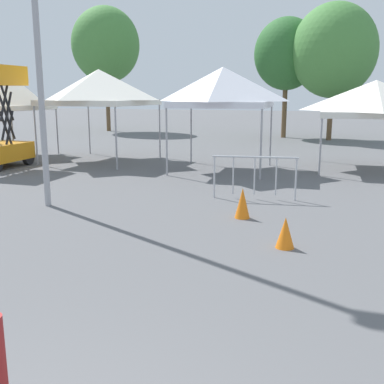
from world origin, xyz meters
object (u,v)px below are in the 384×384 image
object	(u,v)px
canopy_tent_left_of_center	(8,90)
tree_behind_tents_left	(334,51)
traffic_cone_near_barrier	(243,203)
canopy_tent_far_left	(223,87)
crowd_barrier_near_person	(255,169)
tree_behind_tents_right	(106,45)
canopy_tent_center	(99,87)
canopy_tent_behind_center	(375,98)
tree_behind_tents_center	(287,54)
traffic_cone_lot_center	(285,233)

from	to	relation	value
canopy_tent_left_of_center	tree_behind_tents_left	world-z (taller)	tree_behind_tents_left
traffic_cone_near_barrier	canopy_tent_far_left	bearing A→B (deg)	108.44
crowd_barrier_near_person	traffic_cone_near_barrier	world-z (taller)	crowd_barrier_near_person
canopy_tent_left_of_center	tree_behind_tents_right	world-z (taller)	tree_behind_tents_right
canopy_tent_center	crowd_barrier_near_person	world-z (taller)	canopy_tent_center
canopy_tent_left_of_center	canopy_tent_behind_center	world-z (taller)	canopy_tent_left_of_center
canopy_tent_left_of_center	tree_behind_tents_center	bearing A→B (deg)	50.71
canopy_tent_far_left	traffic_cone_lot_center	world-z (taller)	canopy_tent_far_left
canopy_tent_far_left	canopy_tent_behind_center	bearing A→B (deg)	19.24
canopy_tent_center	canopy_tent_far_left	bearing A→B (deg)	-8.43
canopy_tent_left_of_center	canopy_tent_center	world-z (taller)	canopy_tent_left_of_center
traffic_cone_lot_center	traffic_cone_near_barrier	bearing A→B (deg)	123.11
tree_behind_tents_center	canopy_tent_behind_center	bearing A→B (deg)	-68.76
canopy_tent_behind_center	crowd_barrier_near_person	xyz separation A→B (m)	(-2.96, -5.72, -1.65)
canopy_tent_behind_center	canopy_tent_left_of_center	bearing A→B (deg)	-176.76
canopy_tent_behind_center	traffic_cone_lot_center	bearing A→B (deg)	-100.86
canopy_tent_behind_center	traffic_cone_near_barrier	bearing A→B (deg)	-110.72
canopy_tent_far_left	traffic_cone_near_barrier	bearing A→B (deg)	-71.56
canopy_tent_left_of_center	canopy_tent_behind_center	xyz separation A→B (m)	(14.12, 0.80, -0.28)
tree_behind_tents_center	canopy_tent_left_of_center	bearing A→B (deg)	-129.29
canopy_tent_left_of_center	traffic_cone_lot_center	world-z (taller)	canopy_tent_left_of_center
tree_behind_tents_right	tree_behind_tents_left	distance (m)	15.04
canopy_tent_left_of_center	canopy_tent_behind_center	distance (m)	14.14
canopy_tent_far_left	tree_behind_tents_right	size ratio (longest dim) A/B	0.41
tree_behind_tents_right	traffic_cone_lot_center	bearing A→B (deg)	-55.47
tree_behind_tents_center	traffic_cone_near_barrier	xyz separation A→B (m)	(1.47, -18.72, -4.47)
canopy_tent_far_left	tree_behind_tents_left	xyz separation A→B (m)	(3.12, 12.00, 2.06)
canopy_tent_left_of_center	crowd_barrier_near_person	bearing A→B (deg)	-23.79
canopy_tent_behind_center	crowd_barrier_near_person	bearing A→B (deg)	-117.36
tree_behind_tents_center	tree_behind_tents_right	xyz separation A→B (m)	(-12.25, 1.13, 0.99)
tree_behind_tents_right	canopy_tent_behind_center	bearing A→B (deg)	-36.53
tree_behind_tents_left	traffic_cone_near_barrier	distance (m)	18.48
crowd_barrier_near_person	traffic_cone_lot_center	bearing A→B (deg)	-71.38
canopy_tent_center	canopy_tent_behind_center	size ratio (longest dim) A/B	1.03
canopy_tent_behind_center	traffic_cone_near_barrier	distance (m)	8.36
canopy_tent_left_of_center	canopy_tent_center	distance (m)	4.29
canopy_tent_behind_center	tree_behind_tents_right	distance (m)	20.91
canopy_tent_far_left	tree_behind_tents_center	xyz separation A→B (m)	(0.49, 12.84, 2.02)
canopy_tent_left_of_center	traffic_cone_near_barrier	xyz separation A→B (m)	(11.26, -6.77, -2.37)
canopy_tent_left_of_center	tree_behind_tents_left	bearing A→B (deg)	41.84
canopy_tent_far_left	tree_behind_tents_center	distance (m)	13.01
canopy_tent_far_left	traffic_cone_near_barrier	distance (m)	6.67
crowd_barrier_near_person	traffic_cone_near_barrier	bearing A→B (deg)	-87.02
tree_behind_tents_center	tree_behind_tents_left	bearing A→B (deg)	-17.66
canopy_tent_center	canopy_tent_left_of_center	bearing A→B (deg)	178.10
tree_behind_tents_right	crowd_barrier_near_person	size ratio (longest dim) A/B	3.98
crowd_barrier_near_person	traffic_cone_lot_center	distance (m)	3.75
canopy_tent_center	tree_behind_tents_right	size ratio (longest dim) A/B	0.46
canopy_tent_left_of_center	traffic_cone_lot_center	xyz separation A→B (m)	(12.35, -8.44, -2.42)
canopy_tent_center	canopy_tent_behind_center	distance (m)	9.88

